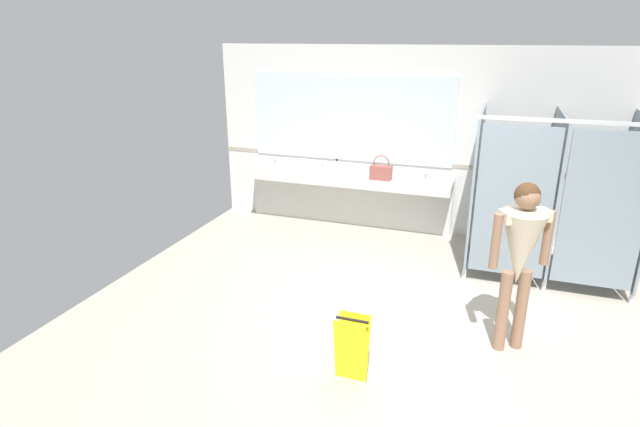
% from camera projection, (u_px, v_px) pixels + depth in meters
% --- Properties ---
extents(ground_plane, '(7.41, 6.32, 0.10)m').
position_uv_depth(ground_plane, '(422.00, 338.00, 5.15)').
color(ground_plane, '#B2A899').
extents(wall_back, '(7.41, 0.12, 2.70)m').
position_uv_depth(wall_back, '(460.00, 145.00, 7.29)').
color(wall_back, silver).
rests_on(wall_back, ground_plane).
extents(wall_back_tile_band, '(7.41, 0.01, 0.06)m').
position_uv_depth(wall_back_tile_band, '(457.00, 166.00, 7.33)').
color(wall_back_tile_band, '#9E937F').
rests_on(wall_back_tile_band, wall_back).
extents(vanity_counter, '(3.18, 0.53, 0.98)m').
position_uv_depth(vanity_counter, '(345.00, 187.00, 7.80)').
color(vanity_counter, silver).
rests_on(vanity_counter, ground_plane).
extents(mirror_panel, '(3.08, 0.02, 1.28)m').
position_uv_depth(mirror_panel, '(350.00, 118.00, 7.63)').
color(mirror_panel, silver).
rests_on(mirror_panel, wall_back).
extents(bathroom_stalls, '(1.87, 1.52, 2.01)m').
position_uv_depth(bathroom_stalls, '(553.00, 193.00, 6.09)').
color(bathroom_stalls, gray).
rests_on(bathroom_stalls, ground_plane).
extents(person_standing, '(0.54, 0.54, 1.64)m').
position_uv_depth(person_standing, '(521.00, 248.00, 4.57)').
color(person_standing, '#8C664C').
rests_on(person_standing, ground_plane).
extents(handbag, '(0.31, 0.15, 0.36)m').
position_uv_depth(handbag, '(381.00, 172.00, 7.31)').
color(handbag, '#934C42').
rests_on(handbag, vanity_counter).
extents(soap_dispenser, '(0.07, 0.07, 0.18)m').
position_uv_depth(soap_dispenser, '(337.00, 165.00, 7.81)').
color(soap_dispenser, white).
rests_on(soap_dispenser, vanity_counter).
extents(paper_cup, '(0.07, 0.07, 0.08)m').
position_uv_depth(paper_cup, '(289.00, 167.00, 7.83)').
color(paper_cup, white).
rests_on(paper_cup, vanity_counter).
extents(wet_floor_sign, '(0.28, 0.19, 0.60)m').
position_uv_depth(wet_floor_sign, '(352.00, 348.00, 4.36)').
color(wet_floor_sign, yellow).
rests_on(wet_floor_sign, ground_plane).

